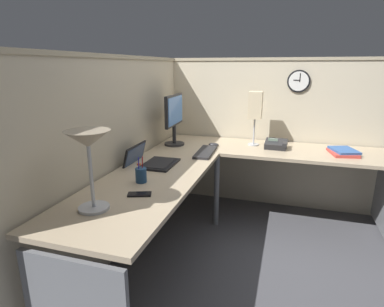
# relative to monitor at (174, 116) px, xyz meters

# --- Properties ---
(ground_plane) EXTENTS (6.80, 6.80, 0.00)m
(ground_plane) POSITION_rel_monitor_xyz_m (-0.32, -0.64, -1.02)
(ground_plane) COLOR #47474C
(cubicle_wall_back) EXTENTS (2.57, 0.12, 1.58)m
(cubicle_wall_back) POSITION_rel_monitor_xyz_m (-0.69, 0.23, -0.23)
(cubicle_wall_back) COLOR beige
(cubicle_wall_back) RESTS_ON ground
(cubicle_wall_right) EXTENTS (0.12, 2.37, 1.58)m
(cubicle_wall_right) POSITION_rel_monitor_xyz_m (0.55, -0.90, -0.23)
(cubicle_wall_right) COLOR beige
(cubicle_wall_right) RESTS_ON ground
(desk) EXTENTS (2.35, 2.15, 0.73)m
(desk) POSITION_rel_monitor_xyz_m (-0.47, -0.69, -0.39)
(desk) COLOR tan
(desk) RESTS_ON ground
(monitor) EXTENTS (0.46, 0.20, 0.50)m
(monitor) POSITION_rel_monitor_xyz_m (0.00, 0.00, 0.00)
(monitor) COLOR #232326
(monitor) RESTS_ON desk
(laptop) EXTENTS (0.34, 0.38, 0.22)m
(laptop) POSITION_rel_monitor_xyz_m (-0.66, -0.02, -0.27)
(laptop) COLOR black
(laptop) RESTS_ON desk
(keyboard) EXTENTS (0.44, 0.16, 0.02)m
(keyboard) POSITION_rel_monitor_xyz_m (-0.21, -0.38, -0.28)
(keyboard) COLOR #232326
(keyboard) RESTS_ON desk
(computer_mouse) EXTENTS (0.06, 0.10, 0.03)m
(computer_mouse) POSITION_rel_monitor_xyz_m (0.06, -0.39, -0.28)
(computer_mouse) COLOR #232326
(computer_mouse) RESTS_ON desk
(desk_lamp_dome) EXTENTS (0.24, 0.24, 0.44)m
(desk_lamp_dome) POSITION_rel_monitor_xyz_m (-1.51, -0.08, 0.07)
(desk_lamp_dome) COLOR #B7BABF
(desk_lamp_dome) RESTS_ON desk
(pen_cup) EXTENTS (0.08, 0.08, 0.18)m
(pen_cup) POSITION_rel_monitor_xyz_m (-1.05, -0.15, -0.24)
(pen_cup) COLOR navy
(pen_cup) RESTS_ON desk
(cell_phone) EXTENTS (0.11, 0.16, 0.01)m
(cell_phone) POSITION_rel_monitor_xyz_m (-1.26, -0.23, -0.29)
(cell_phone) COLOR black
(cell_phone) RESTS_ON desk
(office_phone) EXTENTS (0.20, 0.22, 0.11)m
(office_phone) POSITION_rel_monitor_xyz_m (0.16, -0.99, -0.26)
(office_phone) COLOR #232326
(office_phone) RESTS_ON desk
(book_stack) EXTENTS (0.33, 0.27, 0.04)m
(book_stack) POSITION_rel_monitor_xyz_m (0.13, -1.57, -0.27)
(book_stack) COLOR #BF3F38
(book_stack) RESTS_ON desk
(desk_lamp_paper) EXTENTS (0.13, 0.13, 0.53)m
(desk_lamp_paper) POSITION_rel_monitor_xyz_m (0.23, -0.76, 0.09)
(desk_lamp_paper) COLOR #B7BABF
(desk_lamp_paper) RESTS_ON desk
(wall_clock) EXTENTS (0.04, 0.22, 0.22)m
(wall_clock) POSITION_rel_monitor_xyz_m (0.50, -1.14, 0.33)
(wall_clock) COLOR black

